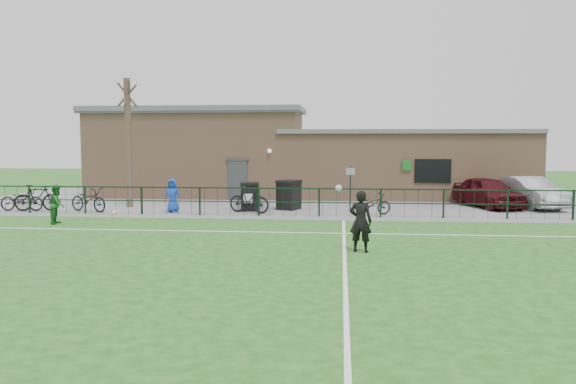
# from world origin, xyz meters

# --- Properties ---
(ground) EXTENTS (90.00, 90.00, 0.00)m
(ground) POSITION_xyz_m (0.00, 0.00, 0.00)
(ground) COLOR #1E5218
(ground) RESTS_ON ground
(paving_strip) EXTENTS (34.00, 13.00, 0.02)m
(paving_strip) POSITION_xyz_m (0.00, 13.50, 0.01)
(paving_strip) COLOR slate
(paving_strip) RESTS_ON ground
(pitch_line_touch) EXTENTS (28.00, 0.10, 0.01)m
(pitch_line_touch) POSITION_xyz_m (0.00, 7.80, 0.00)
(pitch_line_touch) COLOR white
(pitch_line_touch) RESTS_ON ground
(pitch_line_mid) EXTENTS (28.00, 0.10, 0.01)m
(pitch_line_mid) POSITION_xyz_m (0.00, 4.00, 0.00)
(pitch_line_mid) COLOR white
(pitch_line_mid) RESTS_ON ground
(pitch_line_perp) EXTENTS (0.10, 16.00, 0.01)m
(pitch_line_perp) POSITION_xyz_m (2.00, 0.00, 0.00)
(pitch_line_perp) COLOR white
(pitch_line_perp) RESTS_ON ground
(perimeter_fence) EXTENTS (28.00, 0.10, 1.20)m
(perimeter_fence) POSITION_xyz_m (0.00, 8.00, 0.60)
(perimeter_fence) COLOR black
(perimeter_fence) RESTS_ON ground
(bare_tree) EXTENTS (0.30, 0.30, 6.00)m
(bare_tree) POSITION_xyz_m (-8.00, 10.50, 3.00)
(bare_tree) COLOR #47352B
(bare_tree) RESTS_ON ground
(wheelie_bin_left) EXTENTS (0.92, 1.00, 1.17)m
(wheelie_bin_left) POSITION_xyz_m (-2.17, 9.73, 0.61)
(wheelie_bin_left) COLOR black
(wheelie_bin_left) RESTS_ON paving_strip
(wheelie_bin_right) EXTENTS (1.12, 1.18, 1.24)m
(wheelie_bin_right) POSITION_xyz_m (-0.46, 10.26, 0.64)
(wheelie_bin_right) COLOR black
(wheelie_bin_right) RESTS_ON paving_strip
(sign_post) EXTENTS (0.06, 0.06, 2.00)m
(sign_post) POSITION_xyz_m (2.30, 9.99, 1.02)
(sign_post) COLOR black
(sign_post) RESTS_ON paving_strip
(car_maroon) EXTENTS (2.96, 4.52, 1.43)m
(car_maroon) POSITION_xyz_m (8.73, 11.97, 0.74)
(car_maroon) COLOR #400B12
(car_maroon) RESTS_ON paving_strip
(car_silver) EXTENTS (2.59, 4.61, 1.44)m
(car_silver) POSITION_xyz_m (10.62, 12.08, 0.74)
(car_silver) COLOR #93969A
(car_silver) RESTS_ON paving_strip
(bicycle_a) EXTENTS (1.95, 0.78, 1.01)m
(bicycle_a) POSITION_xyz_m (-12.22, 8.62, 0.52)
(bicycle_a) COLOR black
(bicycle_a) RESTS_ON paving_strip
(bicycle_b) EXTENTS (2.03, 0.93, 1.17)m
(bicycle_b) POSITION_xyz_m (-11.52, 8.62, 0.61)
(bicycle_b) COLOR black
(bicycle_b) RESTS_ON paving_strip
(bicycle_c) EXTENTS (2.12, 1.38, 1.05)m
(bicycle_c) POSITION_xyz_m (-9.14, 8.63, 0.55)
(bicycle_c) COLOR black
(bicycle_c) RESTS_ON paving_strip
(bicycle_d) EXTENTS (1.99, 1.18, 1.16)m
(bicycle_d) POSITION_xyz_m (-2.05, 8.85, 0.60)
(bicycle_d) COLOR black
(bicycle_d) RESTS_ON paving_strip
(bicycle_e) EXTENTS (1.83, 1.26, 0.91)m
(bicycle_e) POSITION_xyz_m (3.16, 8.64, 0.48)
(bicycle_e) COLOR black
(bicycle_e) RESTS_ON paving_strip
(spectator_child) EXTENTS (0.75, 0.52, 1.46)m
(spectator_child) POSITION_xyz_m (-5.40, 8.77, 0.75)
(spectator_child) COLOR #133FB9
(spectator_child) RESTS_ON paving_strip
(goalkeeper_kick) EXTENTS (1.10, 3.67, 1.75)m
(goalkeeper_kick) POSITION_xyz_m (2.43, 0.94, 0.89)
(goalkeeper_kick) COLOR black
(goalkeeper_kick) RESTS_ON ground
(outfield_player) EXTENTS (0.67, 0.80, 1.48)m
(outfield_player) POSITION_xyz_m (-8.77, 5.22, 0.74)
(outfield_player) COLOR #1A5D20
(outfield_player) RESTS_ON ground
(ball_ground) EXTENTS (0.22, 0.22, 0.22)m
(ball_ground) POSITION_xyz_m (-7.63, 7.79, 0.11)
(ball_ground) COLOR white
(ball_ground) RESTS_ON ground
(clubhouse) EXTENTS (24.25, 5.40, 4.96)m
(clubhouse) POSITION_xyz_m (-0.88, 16.50, 2.22)
(clubhouse) COLOR tan
(clubhouse) RESTS_ON ground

